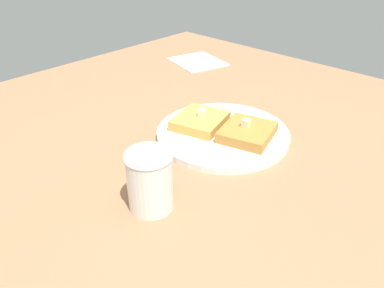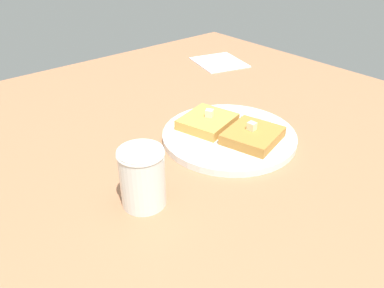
{
  "view_description": "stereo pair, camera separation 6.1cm",
  "coord_description": "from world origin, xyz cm",
  "px_view_note": "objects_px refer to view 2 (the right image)",
  "views": [
    {
      "loc": [
        43.25,
        -47.19,
        38.56
      ],
      "look_at": [
        7.31,
        -8.7,
        6.86
      ],
      "focal_mm": 35.0,
      "sensor_mm": 36.0,
      "label": 1
    },
    {
      "loc": [
        47.48,
        -42.74,
        38.56
      ],
      "look_at": [
        7.31,
        -8.7,
        6.86
      ],
      "focal_mm": 35.0,
      "sensor_mm": 36.0,
      "label": 2
    }
  ],
  "objects_px": {
    "syrup_jar": "(143,179)",
    "napkin": "(219,62)",
    "plate": "(229,135)",
    "fork": "(238,115)"
  },
  "relations": [
    {
      "from": "fork",
      "to": "syrup_jar",
      "type": "relative_size",
      "value": 1.59
    },
    {
      "from": "syrup_jar",
      "to": "plate",
      "type": "bearing_deg",
      "value": 102.69
    },
    {
      "from": "plate",
      "to": "syrup_jar",
      "type": "bearing_deg",
      "value": -77.31
    },
    {
      "from": "syrup_jar",
      "to": "napkin",
      "type": "bearing_deg",
      "value": 126.29
    },
    {
      "from": "fork",
      "to": "syrup_jar",
      "type": "height_order",
      "value": "syrup_jar"
    },
    {
      "from": "plate",
      "to": "syrup_jar",
      "type": "xyz_separation_m",
      "value": [
        0.05,
        -0.23,
        0.03
      ]
    },
    {
      "from": "napkin",
      "to": "fork",
      "type": "bearing_deg",
      "value": -37.92
    },
    {
      "from": "plate",
      "to": "fork",
      "type": "height_order",
      "value": "fork"
    },
    {
      "from": "plate",
      "to": "fork",
      "type": "bearing_deg",
      "value": 120.54
    },
    {
      "from": "plate",
      "to": "syrup_jar",
      "type": "height_order",
      "value": "syrup_jar"
    }
  ]
}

